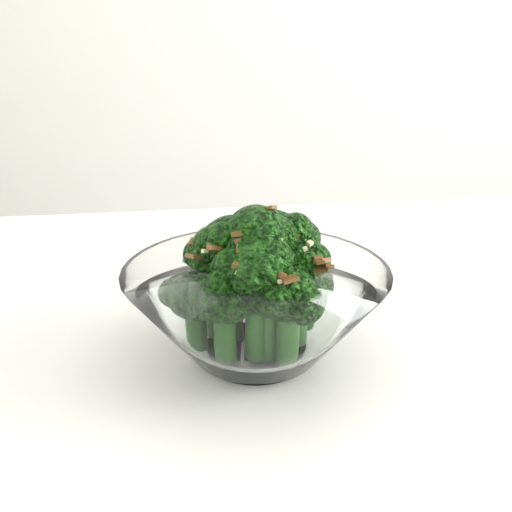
{
  "coord_description": "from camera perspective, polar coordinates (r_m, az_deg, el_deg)",
  "views": [
    {
      "loc": [
        -0.32,
        -0.36,
        1.0
      ],
      "look_at": [
        -0.32,
        0.05,
        0.84
      ],
      "focal_mm": 40.0,
      "sensor_mm": 36.0,
      "label": 1
    }
  ],
  "objects": [
    {
      "name": "table",
      "position": [
        0.62,
        21.63,
        -11.24
      ],
      "size": [
        1.3,
        0.96,
        0.75
      ],
      "color": "white",
      "rests_on": "ground"
    },
    {
      "name": "broccoli_dish",
      "position": [
        0.45,
        0.07,
        -4.32
      ],
      "size": [
        0.21,
        0.21,
        0.13
      ],
      "color": "white",
      "rests_on": "table"
    }
  ]
}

